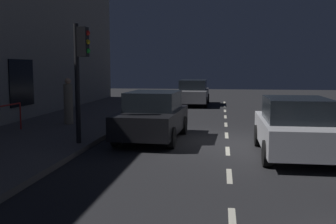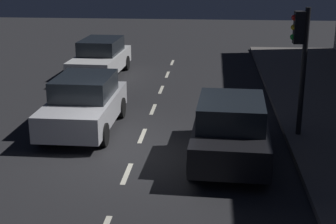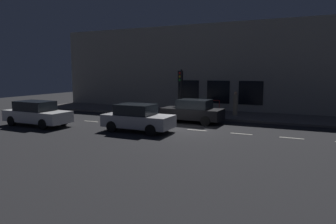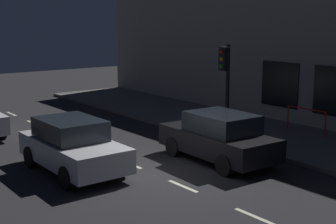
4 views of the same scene
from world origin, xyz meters
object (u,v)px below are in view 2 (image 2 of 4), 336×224
object	(u,v)px
traffic_light	(301,49)
parked_car_3	(231,129)
parked_car_2	(84,103)
parked_car_1	(101,58)

from	to	relation	value
traffic_light	parked_car_3	world-z (taller)	traffic_light
traffic_light	parked_car_2	size ratio (longest dim) A/B	0.85
parked_car_1	parked_car_3	bearing A→B (deg)	122.78
parked_car_1	parked_car_2	distance (m)	6.91
traffic_light	parked_car_2	world-z (taller)	traffic_light
parked_car_1	parked_car_3	distance (m)	10.16
parked_car_2	parked_car_3	xyz separation A→B (m)	(4.16, -1.90, 0.00)
parked_car_3	traffic_light	bearing A→B (deg)	43.95
parked_car_1	parked_car_3	xyz separation A→B (m)	(5.20, -8.72, -0.00)
parked_car_1	parked_car_2	size ratio (longest dim) A/B	1.12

